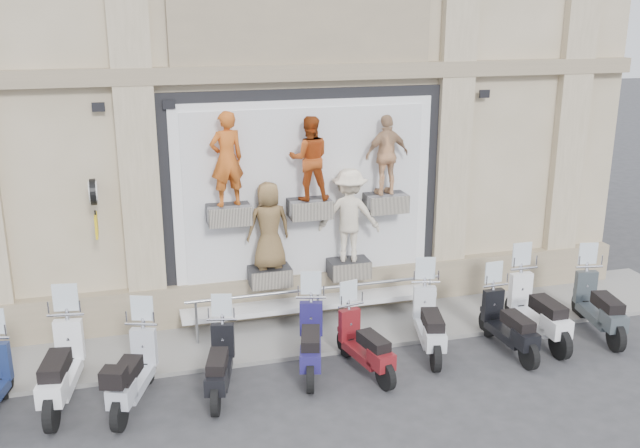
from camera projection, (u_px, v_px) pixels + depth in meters
The scene contains 15 objects.
ground at pixel (350, 382), 11.89m from camera, with size 90.00×90.00×0.00m, color #303033.
sidewalk at pixel (317, 328), 13.81m from camera, with size 16.00×2.20×0.08m, color gray.
building at pixel (260, 8), 16.60m from camera, with size 14.00×8.60×12.00m, color #C3B08E, non-canonical shape.
shop_vitrine at pixel (311, 204), 13.75m from camera, with size 5.60×1.05×4.30m.
guard_rail at pixel (318, 310), 13.60m from camera, with size 5.06×0.10×0.93m, color #9EA0A5, non-canonical shape.
clock_sign_bracket at pixel (94, 200), 12.34m from camera, with size 0.10×0.80×1.02m.
scooter_b at pixel (59, 353), 11.02m from camera, with size 0.63×2.14×1.74m, color white, non-canonical shape.
scooter_c at pixel (132, 359), 11.00m from camera, with size 0.57×1.95×1.58m, color #A7ABB5, non-canonical shape.
scooter_d at pixel (219, 351), 11.36m from camera, with size 0.53×1.82×1.48m, color black, non-canonical shape.
scooter_e at pixel (311, 329), 12.05m from camera, with size 0.57×1.95×1.58m, color #1B164F, non-canonical shape.
scooter_f at pixel (365, 333), 12.02m from camera, with size 0.53×1.81×1.47m, color maroon, non-canonical shape.
scooter_g at pixel (430, 311), 12.73m from camera, with size 0.57×1.96×1.59m, color #BABDC2, non-canonical shape.
scooter_h at pixel (510, 313), 12.75m from camera, with size 0.55×1.87×1.52m, color black, non-canonical shape.
scooter_i at pixel (539, 298), 13.16m from camera, with size 0.61×2.11×1.71m, color white, non-canonical shape.
scooter_j at pixel (601, 294), 13.44m from camera, with size 0.58×2.00×1.62m, color #30373B, non-canonical shape.
Camera 1 is at (-3.35, -10.08, 5.98)m, focal length 40.00 mm.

